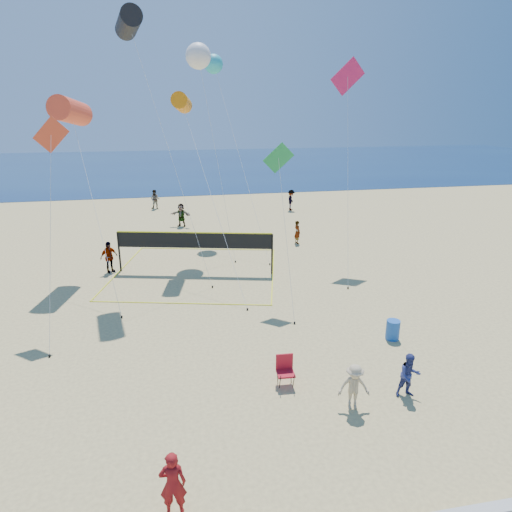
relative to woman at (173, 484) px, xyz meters
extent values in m
plane|color=#CEB974|center=(2.51, 1.27, -0.84)|extent=(120.00, 120.00, 0.00)
cube|color=#10244E|center=(2.51, 63.27, -0.82)|extent=(140.00, 50.00, 0.03)
imported|color=maroon|center=(0.00, 0.00, 0.00)|extent=(0.64, 0.44, 1.67)
imported|color=navy|center=(7.43, 3.08, -0.09)|extent=(0.77, 0.62, 1.49)
imported|color=tan|center=(5.47, 2.82, -0.09)|extent=(1.05, 0.71, 1.50)
imported|color=gray|center=(-3.19, 16.71, 0.05)|extent=(1.08, 0.98, 1.77)
imported|color=gray|center=(1.09, 26.17, 0.05)|extent=(1.70, 1.21, 1.77)
imported|color=gray|center=(8.57, 20.12, -0.06)|extent=(0.49, 0.64, 1.55)
imported|color=gray|center=(-0.97, 32.85, 0.02)|extent=(0.98, 0.86, 1.70)
imported|color=gray|center=(10.80, 30.02, 0.07)|extent=(1.08, 1.34, 1.81)
cube|color=#AC1321|center=(3.72, 4.34, -0.37)|extent=(0.59, 0.54, 0.06)
cube|color=#AC1321|center=(3.73, 4.57, -0.06)|extent=(0.57, 0.08, 0.57)
cylinder|color=black|center=(3.49, 4.15, -0.58)|extent=(0.04, 0.29, 0.74)
cylinder|color=black|center=(3.51, 4.56, -0.58)|extent=(0.04, 0.29, 0.74)
cylinder|color=black|center=(3.94, 4.13, -0.58)|extent=(0.04, 0.29, 0.74)
cylinder|color=black|center=(3.96, 4.54, -0.58)|extent=(0.04, 0.29, 0.74)
cylinder|color=#1A50AA|center=(8.70, 6.65, -0.44)|extent=(0.60, 0.60, 0.80)
cylinder|color=black|center=(-2.62, 16.80, 0.30)|extent=(0.10, 0.10, 2.26)
cylinder|color=black|center=(5.62, 14.79, 0.30)|extent=(0.10, 0.10, 2.26)
cube|color=black|center=(1.50, 15.80, 1.00)|extent=(8.25, 2.03, 0.85)
cube|color=yellow|center=(1.50, 15.80, 1.46)|extent=(8.25, 2.04, 0.06)
cube|color=yellow|center=(0.50, 11.67, -0.83)|extent=(8.45, 2.11, 0.02)
cube|color=yellow|center=(2.51, 19.92, -0.83)|extent=(8.45, 2.11, 0.02)
cylinder|color=#EB4327|center=(-4.38, 17.37, 7.74)|extent=(1.82, 3.11, 1.59)
cylinder|color=silver|center=(-3.22, 14.00, 3.48)|extent=(2.33, 6.76, 8.53)
cylinder|color=black|center=(-2.07, 10.62, -0.79)|extent=(0.08, 0.08, 0.10)
cylinder|color=black|center=(-1.08, 15.78, 11.64)|extent=(1.46, 2.54, 1.31)
cylinder|color=silver|center=(0.55, 14.56, 5.43)|extent=(3.29, 2.46, 12.43)
cylinder|color=black|center=(2.19, 13.34, -0.79)|extent=(0.08, 0.08, 0.10)
cylinder|color=orange|center=(1.25, 17.93, 8.15)|extent=(1.24, 2.22, 1.15)
cylinder|color=silver|center=(2.37, 14.14, 3.68)|extent=(2.25, 7.58, 8.94)
cylinder|color=black|center=(3.48, 10.36, -0.79)|extent=(0.08, 0.08, 0.10)
cube|color=red|center=(-4.18, 11.66, 6.91)|extent=(1.48, 0.27, 1.48)
cylinder|color=silver|center=(-4.30, 9.70, 3.06)|extent=(0.24, 3.93, 7.70)
cylinder|color=black|center=(-4.41, 7.74, -0.79)|extent=(0.08, 0.08, 0.10)
cube|color=#1F9041|center=(5.23, 12.01, 5.77)|extent=(1.42, 0.26, 1.41)
cylinder|color=silver|center=(5.23, 10.32, 2.49)|extent=(0.02, 3.39, 6.56)
cylinder|color=black|center=(5.22, 8.63, -0.79)|extent=(0.08, 0.08, 0.10)
cube|color=#C41A53|center=(10.50, 17.62, 9.55)|extent=(2.10, 0.28, 2.08)
cylinder|color=silver|center=(9.72, 14.76, 4.38)|extent=(1.58, 5.75, 10.34)
cylinder|color=black|center=(8.93, 11.89, -0.79)|extent=(0.08, 0.08, 0.10)
sphere|color=white|center=(2.46, 20.99, 10.76)|extent=(1.95, 1.95, 1.49)
cylinder|color=silver|center=(3.19, 19.00, 4.99)|extent=(1.47, 3.98, 11.55)
cylinder|color=black|center=(3.91, 17.02, -0.79)|extent=(0.08, 0.08, 0.10)
sphere|color=#28ACBA|center=(3.69, 24.35, 10.61)|extent=(1.58, 1.58, 1.26)
cylinder|color=silver|center=(4.75, 20.27, 4.91)|extent=(2.15, 8.17, 11.40)
cylinder|color=black|center=(5.82, 16.19, -0.79)|extent=(0.08, 0.08, 0.10)
camera|label=1|loc=(0.31, -8.27, 8.06)|focal=32.00mm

